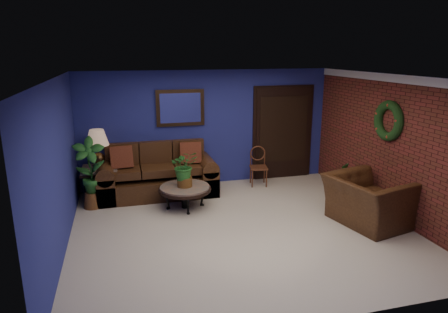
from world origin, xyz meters
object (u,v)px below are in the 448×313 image
object	(u,v)px
end_table	(100,175)
coffee_table	(185,189)
side_chair	(258,163)
table_lamp	(98,144)
sofa	(157,177)
armchair	(368,201)

from	to	relation	value
end_table	coffee_table	bearing A→B (deg)	-29.91
end_table	side_chair	distance (m)	3.34
coffee_table	table_lamp	size ratio (longest dim) A/B	1.34
sofa	table_lamp	xyz separation A→B (m)	(-1.12, -0.04, 0.78)
sofa	armchair	xyz separation A→B (m)	(3.33, -2.44, 0.06)
side_chair	table_lamp	bearing A→B (deg)	-167.86
sofa	table_lamp	world-z (taller)	table_lamp
coffee_table	side_chair	world-z (taller)	side_chair
end_table	armchair	distance (m)	5.06
side_chair	armchair	xyz separation A→B (m)	(1.11, -2.47, -0.07)
end_table	table_lamp	distance (m)	0.63
table_lamp	armchair	distance (m)	5.11
coffee_table	sofa	bearing A→B (deg)	114.51
side_chair	armchair	world-z (taller)	side_chair
sofa	side_chair	world-z (taller)	sofa
armchair	sofa	bearing A→B (deg)	41.07
end_table	table_lamp	bearing A→B (deg)	135.00
sofa	coffee_table	world-z (taller)	sofa
end_table	table_lamp	xyz separation A→B (m)	(-0.00, 0.00, 0.63)
sofa	coffee_table	bearing A→B (deg)	-65.49
sofa	armchair	distance (m)	4.13
table_lamp	armchair	size ratio (longest dim) A/B	0.58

